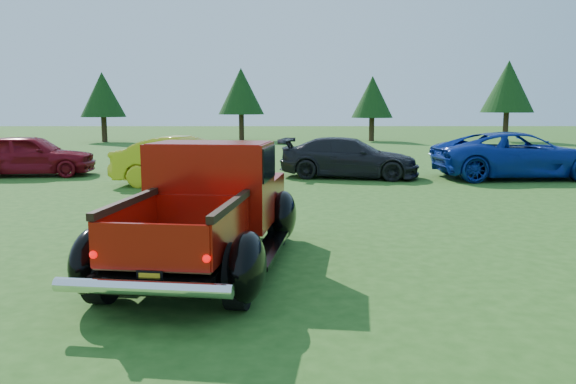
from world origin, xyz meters
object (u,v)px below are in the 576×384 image
Objects in this scene: pickup_truck at (212,206)px; show_car_blue at (519,155)px; show_car_yellow at (189,161)px; tree_west at (103,95)px; tree_mid_right at (372,97)px; tree_mid_left at (241,91)px; show_car_red at (31,155)px; show_car_grey at (349,158)px; tree_east at (508,87)px.

show_car_blue is at bearing 56.30° from pickup_truck.
tree_west is at bearing 28.78° from show_car_yellow.
tree_west is 18.03m from tree_mid_right.
show_car_yellow is 10.63m from show_car_blue.
tree_west is 0.92× the size of tree_mid_left.
show_car_yellow is at bearing -111.64° from tree_mid_right.
tree_mid_left reaches higher than show_car_red.
tree_west is 23.09m from show_car_yellow.
tree_mid_right reaches higher than show_car_blue.
show_car_grey is (4.98, 1.89, -0.06)m from show_car_yellow.
pickup_truck is at bearing 174.60° from show_car_grey.
show_car_grey is at bearing -76.06° from tree_mid_left.
pickup_truck reaches higher than show_car_yellow.
show_car_yellow is at bearing -129.50° from tree_east.
show_car_red reaches higher than show_car_grey.
show_car_yellow is at bearing 109.52° from pickup_truck.
show_car_yellow is at bearing 95.55° from show_car_blue.
tree_west is 0.91× the size of pickup_truck.
show_car_yellow is 0.81× the size of show_car_blue.
tree_west is at bearing 118.06° from pickup_truck.
tree_mid_left reaches higher than show_car_yellow.
show_car_grey is (10.74, -0.48, -0.05)m from show_car_red.
tree_west reaches higher than show_car_grey.
tree_east is 0.99× the size of show_car_blue.
tree_west is 23.97m from show_car_grey.
show_car_grey is at bearing 80.03° from pickup_truck.
show_car_yellow is (9.27, -21.01, -2.38)m from tree_west.
show_car_red is (-23.50, -19.14, -2.95)m from tree_east.
tree_mid_left reaches higher than pickup_truck.
show_car_yellow is 5.33m from show_car_grey.
tree_east is 1.23× the size of show_car_yellow.
pickup_truck is 1.15× the size of show_car_yellow.
tree_mid_right is at bearing -16.66° from show_car_yellow.
show_car_red is at bearing -140.83° from tree_east.
show_car_grey is (5.24, -21.12, -2.72)m from tree_mid_left.
show_car_blue is (10.50, 1.68, 0.03)m from show_car_yellow.
show_car_grey is at bearing -98.48° from show_car_red.
tree_mid_left is 21.53m from show_car_red.
show_car_yellow is 0.97× the size of show_car_grey.
pickup_truck is 0.93× the size of show_car_blue.
show_car_blue is at bearing -85.04° from tree_mid_right.
show_car_grey is at bearing 84.23° from show_car_blue.
show_car_grey is (14.24, -19.12, -2.45)m from tree_west.
tree_mid_left reaches higher than tree_mid_right.
tree_west is 0.84× the size of show_car_blue.
tree_mid_left is at bearing 175.24° from tree_east.
tree_mid_left is 21.93m from show_car_grey.
pickup_truck is at bearing -102.91° from tree_mid_right.
show_car_blue reaches higher than show_car_yellow.
tree_west reaches higher than show_car_yellow.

